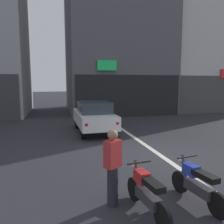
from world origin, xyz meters
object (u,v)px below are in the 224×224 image
person_by_motorcycles (113,167)px  motorcycle_blue_row_left_mid (197,184)px  motorcycle_red_row_leftmost (146,192)px  car_white_crossing_near (94,116)px

person_by_motorcycles → motorcycle_blue_row_left_mid: bearing=-12.3°
motorcycle_red_row_leftmost → motorcycle_blue_row_left_mid: same height
motorcycle_blue_row_left_mid → person_by_motorcycles: (-1.79, 0.39, 0.40)m
car_white_crossing_near → motorcycle_red_row_leftmost: bearing=-92.0°
car_white_crossing_near → motorcycle_red_row_leftmost: 7.66m
car_white_crossing_near → motorcycle_blue_row_left_mid: car_white_crossing_near is taller
motorcycle_red_row_leftmost → car_white_crossing_near: bearing=88.0°
motorcycle_red_row_leftmost → person_by_motorcycles: size_ratio=1.00×
motorcycle_red_row_leftmost → person_by_motorcycles: 0.84m
car_white_crossing_near → motorcycle_red_row_leftmost: size_ratio=2.47×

